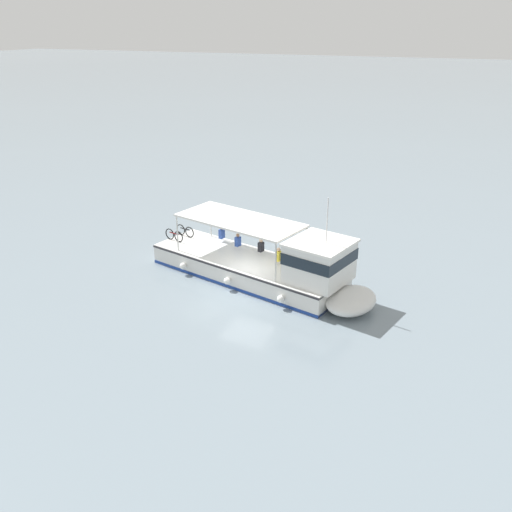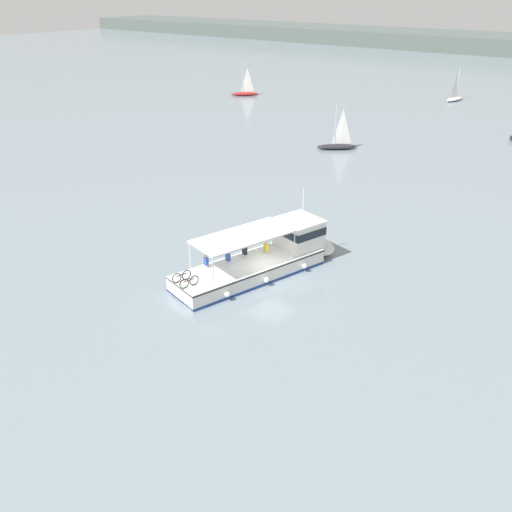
# 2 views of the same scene
# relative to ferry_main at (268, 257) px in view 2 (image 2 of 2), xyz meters

# --- Properties ---
(ground_plane) EXTENTS (400.00, 400.00, 0.00)m
(ground_plane) POSITION_rel_ferry_main_xyz_m (1.00, -0.90, -1.02)
(ground_plane) COLOR gray
(ferry_main) EXTENTS (6.07, 13.07, 5.32)m
(ferry_main) POSITION_rel_ferry_main_xyz_m (0.00, 0.00, 0.00)
(ferry_main) COLOR white
(ferry_main) RESTS_ON ground
(sailboat_mid_channel) EXTENTS (4.52, 4.23, 5.40)m
(sailboat_mid_channel) POSITION_rel_ferry_main_xyz_m (-12.78, 30.21, -0.47)
(sailboat_mid_channel) COLOR #232328
(sailboat_mid_channel) RESTS_ON ground
(sailboat_far_left) EXTENTS (1.96, 4.93, 5.40)m
(sailboat_far_left) POSITION_rel_ferry_main_xyz_m (-13.40, 69.27, -0.47)
(sailboat_far_left) COLOR white
(sailboat_far_left) RESTS_ON ground
(sailboat_horizon_east) EXTENTS (4.45, 4.31, 5.40)m
(sailboat_horizon_east) POSITION_rel_ferry_main_xyz_m (-44.22, 50.71, -0.47)
(sailboat_horizon_east) COLOR maroon
(sailboat_horizon_east) RESTS_ON ground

